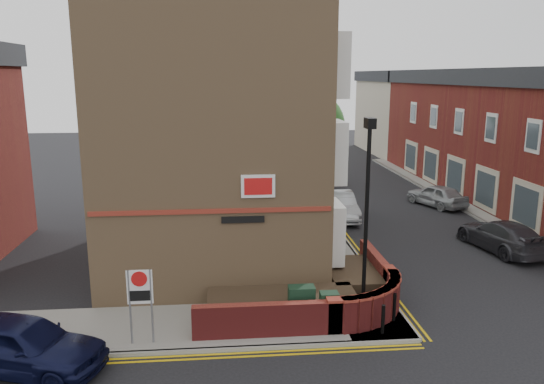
{
  "coord_description": "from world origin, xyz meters",
  "views": [
    {
      "loc": [
        -2.6,
        -13.66,
        7.62
      ],
      "look_at": [
        -0.95,
        4.0,
        3.69
      ],
      "focal_mm": 35.0,
      "sensor_mm": 36.0,
      "label": 1
    }
  ],
  "objects_px": {
    "zone_sign": "(140,293)",
    "silver_car_near": "(339,205)",
    "lamppost": "(366,222)",
    "utility_cabinet_large": "(301,305)",
    "navy_hatchback": "(22,344)"
  },
  "relations": [
    {
      "from": "lamppost",
      "to": "silver_car_near",
      "type": "distance_m",
      "value": 12.88
    },
    {
      "from": "lamppost",
      "to": "zone_sign",
      "type": "bearing_deg",
      "value": -173.93
    },
    {
      "from": "navy_hatchback",
      "to": "utility_cabinet_large",
      "type": "bearing_deg",
      "value": -58.71
    },
    {
      "from": "navy_hatchback",
      "to": "silver_car_near",
      "type": "xyz_separation_m",
      "value": [
        11.52,
        14.15,
        -0.03
      ]
    },
    {
      "from": "utility_cabinet_large",
      "to": "navy_hatchback",
      "type": "relative_size",
      "value": 0.27
    },
    {
      "from": "lamppost",
      "to": "zone_sign",
      "type": "height_order",
      "value": "lamppost"
    },
    {
      "from": "zone_sign",
      "to": "silver_car_near",
      "type": "bearing_deg",
      "value": 56.83
    },
    {
      "from": "lamppost",
      "to": "zone_sign",
      "type": "xyz_separation_m",
      "value": [
        -6.6,
        -0.7,
        -1.7
      ]
    },
    {
      "from": "zone_sign",
      "to": "silver_car_near",
      "type": "xyz_separation_m",
      "value": [
        8.6,
        13.16,
        -0.93
      ]
    },
    {
      "from": "zone_sign",
      "to": "navy_hatchback",
      "type": "relative_size",
      "value": 0.5
    },
    {
      "from": "lamppost",
      "to": "navy_hatchback",
      "type": "height_order",
      "value": "lamppost"
    },
    {
      "from": "zone_sign",
      "to": "utility_cabinet_large",
      "type": "bearing_deg",
      "value": 9.69
    },
    {
      "from": "lamppost",
      "to": "zone_sign",
      "type": "distance_m",
      "value": 6.85
    },
    {
      "from": "utility_cabinet_large",
      "to": "silver_car_near",
      "type": "distance_m",
      "value": 12.95
    },
    {
      "from": "utility_cabinet_large",
      "to": "navy_hatchback",
      "type": "bearing_deg",
      "value": -166.71
    }
  ]
}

